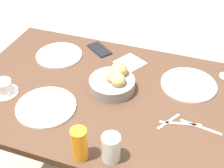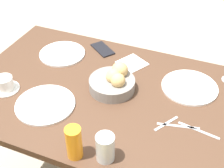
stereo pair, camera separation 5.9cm
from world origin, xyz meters
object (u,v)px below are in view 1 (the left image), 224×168
(plate_far_center, at_px, (46,107))
(fork_silver, at_px, (180,123))
(plate_near_right, at_px, (59,55))
(bread_basket, at_px, (114,81))
(knife_silver, at_px, (201,127))
(napkin, at_px, (130,63))
(coffee_cup, at_px, (4,88))
(spoon_coffee, at_px, (169,121))
(juice_glass, at_px, (79,144))
(cell_phone, at_px, (99,49))
(plate_near_left, at_px, (189,84))
(water_tumbler, at_px, (111,148))

(plate_far_center, relative_size, fork_silver, 1.54)
(plate_near_right, xyz_separation_m, fork_silver, (-0.71, 0.29, -0.00))
(bread_basket, bearing_deg, knife_silver, 164.34)
(bread_basket, distance_m, napkin, 0.23)
(plate_far_center, distance_m, coffee_cup, 0.23)
(coffee_cup, bearing_deg, spoon_coffee, -174.83)
(fork_silver, height_order, knife_silver, same)
(plate_far_center, relative_size, napkin, 1.51)
(coffee_cup, xyz_separation_m, knife_silver, (-0.89, -0.08, -0.03))
(juice_glass, distance_m, cell_phone, 0.74)
(plate_far_center, xyz_separation_m, juice_glass, (-0.25, 0.19, 0.06))
(napkin, xyz_separation_m, cell_phone, (0.20, -0.06, 0.00))
(fork_silver, distance_m, napkin, 0.48)
(plate_far_center, bearing_deg, knife_silver, -170.93)
(plate_near_right, height_order, fork_silver, plate_near_right)
(plate_near_left, relative_size, cell_phone, 1.60)
(bread_basket, bearing_deg, plate_far_center, 43.27)
(plate_near_right, height_order, coffee_cup, coffee_cup)
(juice_glass, relative_size, spoon_coffee, 1.19)
(plate_near_left, relative_size, juice_glass, 1.89)
(plate_near_right, relative_size, coffee_cup, 1.97)
(plate_near_left, height_order, plate_far_center, same)
(cell_phone, bearing_deg, water_tumbler, 114.43)
(juice_glass, bearing_deg, water_tumbler, -164.22)
(bread_basket, bearing_deg, napkin, -93.38)
(juice_glass, height_order, water_tumbler, juice_glass)
(juice_glass, bearing_deg, knife_silver, -143.73)
(bread_basket, bearing_deg, plate_near_left, -156.97)
(cell_phone, bearing_deg, knife_silver, 145.97)
(plate_far_center, distance_m, cell_phone, 0.52)
(plate_near_right, xyz_separation_m, plate_far_center, (-0.13, 0.39, 0.00))
(plate_near_left, distance_m, knife_silver, 0.27)
(plate_near_right, bearing_deg, plate_far_center, 108.80)
(fork_silver, bearing_deg, bread_basket, -20.32)
(spoon_coffee, height_order, cell_phone, cell_phone)
(plate_near_left, height_order, napkin, plate_near_left)
(coffee_cup, xyz_separation_m, napkin, (-0.48, -0.42, -0.03))
(bread_basket, relative_size, napkin, 1.23)
(plate_near_left, bearing_deg, spoon_coffee, 81.11)
(plate_near_left, relative_size, plate_far_center, 1.00)
(plate_far_center, xyz_separation_m, cell_phone, (-0.05, -0.51, -0.00))
(coffee_cup, xyz_separation_m, cell_phone, (-0.28, -0.49, -0.03))
(plate_near_right, relative_size, napkin, 1.41)
(plate_near_right, relative_size, plate_far_center, 0.93)
(coffee_cup, bearing_deg, water_tumbler, 162.38)
(coffee_cup, relative_size, spoon_coffee, 1.07)
(cell_phone, bearing_deg, napkin, 162.02)
(coffee_cup, bearing_deg, cell_phone, -120.13)
(juice_glass, bearing_deg, plate_near_left, -119.69)
(fork_silver, height_order, napkin, napkin)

